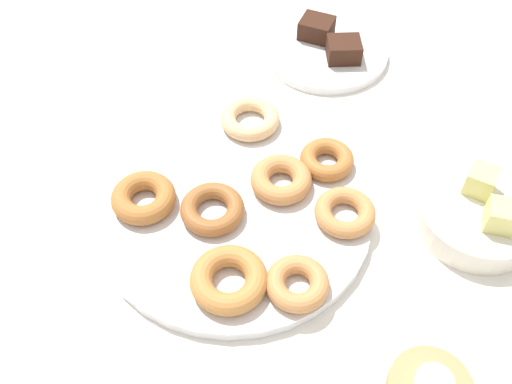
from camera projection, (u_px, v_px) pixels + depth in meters
name	position (u px, v px, depth m)	size (l,w,h in m)	color
ground_plane	(234.00, 213.00, 0.79)	(2.40, 2.40, 0.00)	white
donut_plate	(234.00, 209.00, 0.78)	(0.38, 0.38, 0.02)	silver
donut_0	(345.00, 212.00, 0.75)	(0.08, 0.08, 0.02)	#C6844C
donut_1	(212.00, 209.00, 0.75)	(0.09, 0.09, 0.02)	#995B2D
donut_2	(281.00, 180.00, 0.78)	(0.09, 0.09, 0.03)	#C6844C
donut_3	(327.00, 159.00, 0.81)	(0.08, 0.08, 0.02)	#AD6B33
donut_4	(143.00, 200.00, 0.76)	(0.09, 0.09, 0.03)	#AD6B33
donut_5	(226.00, 279.00, 0.68)	(0.10, 0.10, 0.03)	#BC7A3D
donut_6	(297.00, 283.00, 0.68)	(0.08, 0.08, 0.02)	#C6844C
donut_7	(250.00, 119.00, 0.86)	(0.09, 0.09, 0.02)	#EABC84
cake_plate	(325.00, 51.00, 1.00)	(0.22, 0.22, 0.01)	silver
brownie_near	(317.00, 28.00, 1.00)	(0.05, 0.06, 0.03)	#381E14
brownie_far	(344.00, 50.00, 0.96)	(0.05, 0.06, 0.03)	#381E14
tealight	(434.00, 384.00, 0.61)	(0.04, 0.04, 0.01)	silver
fruit_bowl	(477.00, 215.00, 0.76)	(0.16, 0.16, 0.04)	silver
melon_chunk_left	(481.00, 181.00, 0.75)	(0.04, 0.04, 0.04)	#DBD67A
melon_chunk_right	(501.00, 216.00, 0.71)	(0.04, 0.04, 0.04)	#DBD67A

